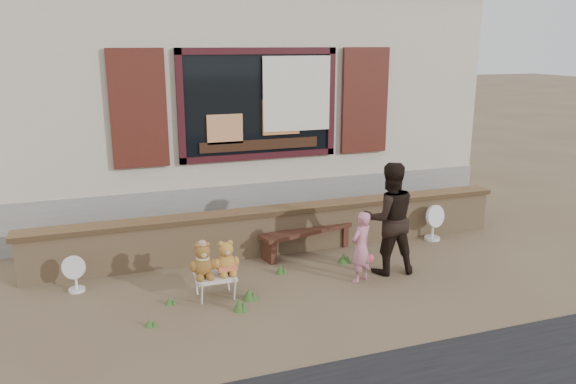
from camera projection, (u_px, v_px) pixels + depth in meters
name	position (u px, v px, depth m)	size (l,w,h in m)	color
ground	(303.00, 277.00, 7.35)	(80.00, 80.00, 0.00)	brown
shopfront	(222.00, 94.00, 10.93)	(8.04, 5.13, 4.00)	gray
brick_wall	(279.00, 229.00, 8.17)	(7.10, 0.36, 0.67)	tan
bench	(306.00, 235.00, 8.12)	(1.47, 0.63, 0.37)	#371C13
folding_chair	(215.00, 277.00, 6.70)	(0.46, 0.41, 0.29)	beige
teddy_bear_left	(203.00, 259.00, 6.60)	(0.32, 0.28, 0.44)	brown
teddy_bear_right	(226.00, 257.00, 6.69)	(0.31, 0.27, 0.42)	olive
child	(361.00, 247.00, 7.10)	(0.34, 0.22, 0.93)	#D27D94
adult	(389.00, 218.00, 7.32)	(0.73, 0.57, 1.50)	black
fan_left	(75.00, 273.00, 6.86)	(0.30, 0.20, 0.47)	white
fan_right	(433.00, 222.00, 8.67)	(0.36, 0.24, 0.56)	silver
grass_tufts	(265.00, 285.00, 6.93)	(2.87, 1.10, 0.15)	#365923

